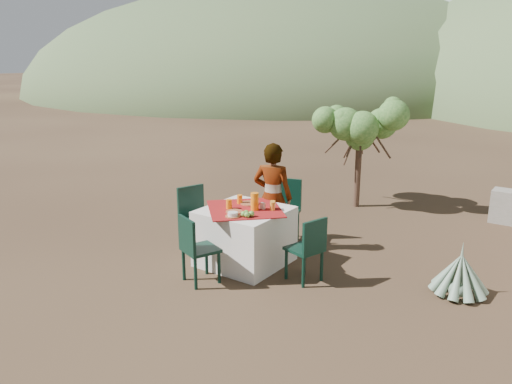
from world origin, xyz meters
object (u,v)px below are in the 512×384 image
shrub_tree (364,132)px  juice_pitcher (255,201)px  person (273,197)px  chair_right (308,247)px  chair_left (195,215)px  agave (460,274)px  chair_near (195,247)px  table (245,236)px  chair_far (285,207)px

shrub_tree → juice_pitcher: size_ratio=7.71×
person → shrub_tree: size_ratio=0.88×
person → chair_right: bearing=130.2°
chair_left → agave: bearing=-60.8°
chair_near → agave: bearing=-129.1°
chair_right → person: (-0.95, 0.65, 0.32)m
chair_left → juice_pitcher: size_ratio=3.96×
table → chair_left: 0.91m
shrub_tree → agave: size_ratio=2.47×
chair_right → agave: chair_right is taller
chair_near → shrub_tree: size_ratio=0.48×
chair_right → juice_pitcher: bearing=-76.9°
person → juice_pitcher: person is taller
chair_near → chair_right: 1.36m
shrub_tree → person: bearing=-93.2°
chair_left → juice_pitcher: bearing=-72.3°
chair_far → juice_pitcher: (0.16, -1.00, 0.36)m
table → shrub_tree: 3.50m
chair_near → agave: chair_near is taller
table → chair_far: chair_far is taller
shrub_tree → chair_near: bearing=-94.2°
person → table: bearing=72.0°
chair_far → person: person is taller
chair_near → juice_pitcher: 0.99m
person → chair_far: bearing=-99.3°
chair_far → chair_right: size_ratio=1.14×
juice_pitcher → person: bearing=101.0°
chair_right → shrub_tree: 3.59m
chair_far → chair_left: 1.33m
chair_right → shrub_tree: bearing=-150.2°
chair_near → chair_right: bearing=-122.5°
chair_far → shrub_tree: 2.49m
table → chair_near: chair_near is taller
person → agave: (2.54, 0.08, -0.53)m
agave → chair_right: bearing=-155.3°
agave → juice_pitcher: size_ratio=3.12×
chair_left → person: (0.93, 0.59, 0.27)m
chair_far → shrub_tree: (0.20, 2.33, 0.87)m
chair_far → juice_pitcher: juice_pitcher is taller
shrub_tree → juice_pitcher: shrub_tree is taller
shrub_tree → juice_pitcher: bearing=-90.6°
shrub_tree → chair_left: bearing=-108.1°
person → shrub_tree: bearing=-108.5°
chair_near → juice_pitcher: juice_pitcher is taller
juice_pitcher → table: bearing=-171.9°
shrub_tree → table: bearing=-93.1°
chair_far → agave: chair_far is taller
chair_far → chair_left: size_ratio=1.04×
table → agave: table is taller
table → shrub_tree: shrub_tree is taller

